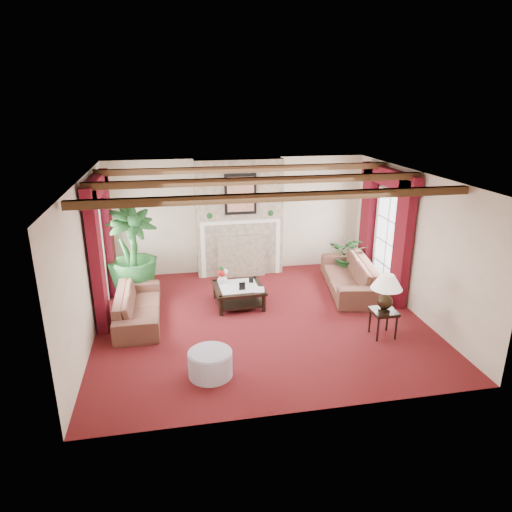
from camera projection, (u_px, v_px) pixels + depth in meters
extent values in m
plane|color=#4A0D13|center=(261.00, 320.00, 8.64)|extent=(6.00, 6.00, 0.00)
plane|color=white|center=(261.00, 177.00, 7.76)|extent=(6.00, 6.00, 0.00)
cube|color=beige|center=(238.00, 216.00, 10.76)|extent=(6.00, 0.02, 2.70)
cube|color=beige|center=(86.00, 263.00, 7.67)|extent=(0.02, 5.50, 2.70)
cube|color=beige|center=(414.00, 243.00, 8.73)|extent=(0.02, 5.50, 2.70)
imported|color=#360E18|center=(138.00, 301.00, 8.49)|extent=(2.01, 0.59, 0.78)
imported|color=#360E18|center=(350.00, 271.00, 9.84)|extent=(2.51, 1.43, 0.89)
imported|color=black|center=(134.00, 271.00, 9.61)|extent=(2.59, 2.74, 1.05)
imported|color=black|center=(350.00, 259.00, 10.71)|extent=(1.90, 1.90, 0.78)
cylinder|color=#9D9BAF|center=(210.00, 364.00, 6.85)|extent=(0.67, 0.67, 0.39)
imported|color=silver|center=(222.00, 279.00, 9.29)|extent=(0.28, 0.29, 0.19)
imported|color=black|center=(254.00, 284.00, 8.91)|extent=(0.22, 0.09, 0.29)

